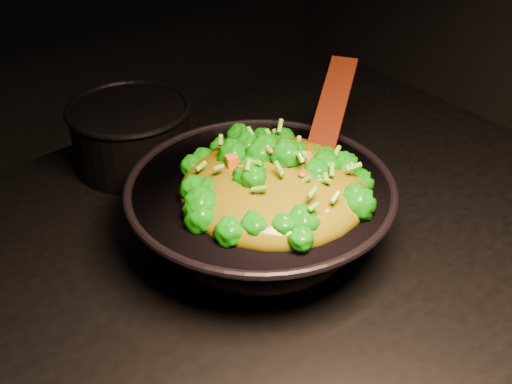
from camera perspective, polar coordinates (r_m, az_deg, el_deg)
wok at (r=0.92m, az=0.39°, el=-2.14°), size 0.43×0.43×0.10m
stir_fry at (r=0.86m, az=1.68°, el=2.49°), size 0.29×0.29×0.09m
spatula at (r=0.95m, az=6.33°, el=5.94°), size 0.24×0.18×0.11m
back_pot at (r=1.13m, az=-10.99°, el=5.00°), size 0.24×0.24×0.12m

